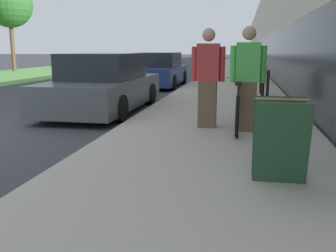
{
  "coord_description": "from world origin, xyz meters",
  "views": [
    {
      "loc": [
        5.84,
        -5.61,
        1.56
      ],
      "look_at": [
        2.39,
        12.06,
        -2.14
      ],
      "focal_mm": 40.0,
      "sensor_mm": 36.0,
      "label": 1
    }
  ],
  "objects": [
    {
      "name": "lawn_strip",
      "position": [
        -7.83,
        25.0,
        0.01
      ],
      "size": [
        7.64,
        70.0,
        0.03
      ],
      "color": "#5B9347",
      "rests_on": "ground"
    },
    {
      "name": "person_rider",
      "position": [
        5.94,
        0.95,
        1.05
      ],
      "size": [
        0.61,
        0.24,
        1.78
      ],
      "color": "brown",
      "rests_on": "sidewalk_slab"
    },
    {
      "name": "parked_sedan_curbside",
      "position": [
        2.41,
        3.43,
        0.66
      ],
      "size": [
        1.95,
        4.6,
        1.46
      ],
      "color": "#4C5156",
      "rests_on": "ground"
    },
    {
      "name": "bike_rack_hoop",
      "position": [
        6.58,
        5.34,
        0.67
      ],
      "size": [
        0.05,
        0.6,
        0.84
      ],
      "color": "black",
      "rests_on": "sidewalk_slab"
    },
    {
      "name": "sidewalk_slab",
      "position": [
        5.41,
        21.0,
        0.08
      ],
      "size": [
        3.6,
        70.0,
        0.16
      ],
      "color": "#A39E8E",
      "rests_on": "ground"
    },
    {
      "name": "sandwich_board_sign",
      "position": [
        6.27,
        -1.54,
        0.61
      ],
      "size": [
        0.56,
        0.56,
        0.9
      ],
      "color": "#23472D",
      "rests_on": "sidewalk_slab"
    },
    {
      "name": "cruiser_bike_nearest",
      "position": [
        6.46,
        6.17,
        0.54
      ],
      "size": [
        0.52,
        1.83,
        0.92
      ],
      "color": "black",
      "rests_on": "sidewalk_slab"
    },
    {
      "name": "person_bystander",
      "position": [
        5.25,
        1.16,
        1.05
      ],
      "size": [
        0.6,
        0.23,
        1.77
      ],
      "color": "brown",
      "rests_on": "sidewalk_slab"
    },
    {
      "name": "tandem_bicycle",
      "position": [
        5.8,
        1.24,
        0.53
      ],
      "size": [
        0.52,
        2.36,
        0.87
      ],
      "color": "black",
      "rests_on": "sidewalk_slab"
    },
    {
      "name": "vintage_roadster_curbside",
      "position": [
        2.41,
        10.01,
        0.65
      ],
      "size": [
        1.89,
        4.43,
        1.42
      ],
      "color": "navy",
      "rests_on": "ground"
    },
    {
      "name": "street_tree_far",
      "position": [
        -10.15,
        18.86,
        4.58
      ],
      "size": [
        3.15,
        3.15,
        6.18
      ],
      "color": "brown",
      "rests_on": "ground"
    },
    {
      "name": "storefront_facade",
      "position": [
        12.25,
        29.0,
        2.91
      ],
      "size": [
        10.01,
        70.0,
        5.82
      ],
      "color": "beige",
      "rests_on": "ground"
    }
  ]
}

